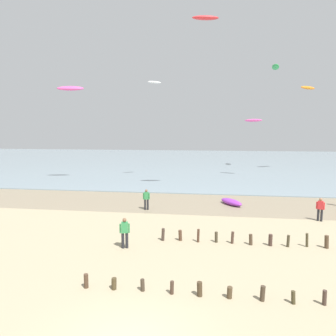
{
  "coord_description": "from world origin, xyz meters",
  "views": [
    {
      "loc": [
        2.27,
        -7.73,
        6.43
      ],
      "look_at": [
        -0.22,
        10.2,
        4.22
      ],
      "focal_mm": 32.21,
      "sensor_mm": 36.0,
      "label": 1
    }
  ],
  "objects_px": {
    "kite_aloft_0": "(205,18)",
    "kite_aloft_1": "(308,88)",
    "person_right_flank": "(320,209)",
    "kite_aloft_4": "(154,82)",
    "person_nearest_camera": "(146,199)",
    "kite_aloft_3": "(275,67)",
    "kite_aloft_5": "(253,120)",
    "grounded_kite": "(231,202)",
    "kite_aloft_2": "(70,88)",
    "person_left_flank": "(125,232)"
  },
  "relations": [
    {
      "from": "kite_aloft_3",
      "to": "person_left_flank",
      "type": "bearing_deg",
      "value": -20.87
    },
    {
      "from": "person_right_flank",
      "to": "person_nearest_camera",
      "type": "bearing_deg",
      "value": 173.92
    },
    {
      "from": "person_right_flank",
      "to": "kite_aloft_1",
      "type": "distance_m",
      "value": 31.42
    },
    {
      "from": "person_left_flank",
      "to": "grounded_kite",
      "type": "relative_size",
      "value": 0.67
    },
    {
      "from": "person_right_flank",
      "to": "kite_aloft_2",
      "type": "relative_size",
      "value": 0.52
    },
    {
      "from": "person_left_flank",
      "to": "kite_aloft_0",
      "type": "height_order",
      "value": "kite_aloft_0"
    },
    {
      "from": "person_nearest_camera",
      "to": "person_right_flank",
      "type": "distance_m",
      "value": 13.11
    },
    {
      "from": "kite_aloft_0",
      "to": "kite_aloft_3",
      "type": "distance_m",
      "value": 24.19
    },
    {
      "from": "kite_aloft_4",
      "to": "kite_aloft_1",
      "type": "bearing_deg",
      "value": 171.5
    },
    {
      "from": "grounded_kite",
      "to": "kite_aloft_3",
      "type": "height_order",
      "value": "kite_aloft_3"
    },
    {
      "from": "kite_aloft_5",
      "to": "person_nearest_camera",
      "type": "bearing_deg",
      "value": 87.63
    },
    {
      "from": "person_nearest_camera",
      "to": "person_right_flank",
      "type": "xyz_separation_m",
      "value": [
        13.03,
        -1.39,
        0.0
      ]
    },
    {
      "from": "person_nearest_camera",
      "to": "grounded_kite",
      "type": "distance_m",
      "value": 7.57
    },
    {
      "from": "person_right_flank",
      "to": "grounded_kite",
      "type": "bearing_deg",
      "value": 145.84
    },
    {
      "from": "grounded_kite",
      "to": "person_left_flank",
      "type": "bearing_deg",
      "value": -66.25
    },
    {
      "from": "grounded_kite",
      "to": "kite_aloft_3",
      "type": "distance_m",
      "value": 31.73
    },
    {
      "from": "person_left_flank",
      "to": "kite_aloft_2",
      "type": "distance_m",
      "value": 26.29
    },
    {
      "from": "person_nearest_camera",
      "to": "grounded_kite",
      "type": "relative_size",
      "value": 0.67
    },
    {
      "from": "person_left_flank",
      "to": "person_right_flank",
      "type": "relative_size",
      "value": 1.0
    },
    {
      "from": "kite_aloft_2",
      "to": "person_right_flank",
      "type": "bearing_deg",
      "value": -38.9
    },
    {
      "from": "person_left_flank",
      "to": "kite_aloft_1",
      "type": "height_order",
      "value": "kite_aloft_1"
    },
    {
      "from": "person_nearest_camera",
      "to": "person_left_flank",
      "type": "relative_size",
      "value": 1.0
    },
    {
      "from": "person_nearest_camera",
      "to": "kite_aloft_4",
      "type": "xyz_separation_m",
      "value": [
        -2.22,
        15.99,
        11.89
      ]
    },
    {
      "from": "person_nearest_camera",
      "to": "grounded_kite",
      "type": "bearing_deg",
      "value": 20.68
    },
    {
      "from": "kite_aloft_0",
      "to": "kite_aloft_4",
      "type": "bearing_deg",
      "value": 115.88
    },
    {
      "from": "person_right_flank",
      "to": "kite_aloft_3",
      "type": "bearing_deg",
      "value": 85.43
    },
    {
      "from": "grounded_kite",
      "to": "kite_aloft_4",
      "type": "height_order",
      "value": "kite_aloft_4"
    },
    {
      "from": "kite_aloft_3",
      "to": "kite_aloft_5",
      "type": "relative_size",
      "value": 1.35
    },
    {
      "from": "person_right_flank",
      "to": "kite_aloft_0",
      "type": "height_order",
      "value": "kite_aloft_0"
    },
    {
      "from": "kite_aloft_5",
      "to": "kite_aloft_1",
      "type": "bearing_deg",
      "value": -114.03
    },
    {
      "from": "kite_aloft_0",
      "to": "kite_aloft_1",
      "type": "relative_size",
      "value": 0.84
    },
    {
      "from": "kite_aloft_0",
      "to": "kite_aloft_5",
      "type": "relative_size",
      "value": 1.05
    },
    {
      "from": "kite_aloft_4",
      "to": "kite_aloft_5",
      "type": "relative_size",
      "value": 0.77
    },
    {
      "from": "kite_aloft_4",
      "to": "kite_aloft_5",
      "type": "distance_m",
      "value": 14.49
    },
    {
      "from": "kite_aloft_0",
      "to": "kite_aloft_3",
      "type": "bearing_deg",
      "value": 52.73
    },
    {
      "from": "kite_aloft_1",
      "to": "kite_aloft_2",
      "type": "relative_size",
      "value": 0.93
    },
    {
      "from": "person_right_flank",
      "to": "kite_aloft_5",
      "type": "xyz_separation_m",
      "value": [
        -2.04,
        20.79,
        7.02
      ]
    },
    {
      "from": "person_right_flank",
      "to": "kite_aloft_1",
      "type": "bearing_deg",
      "value": 75.95
    },
    {
      "from": "kite_aloft_4",
      "to": "kite_aloft_3",
      "type": "bearing_deg",
      "value": -178.92
    },
    {
      "from": "kite_aloft_4",
      "to": "kite_aloft_5",
      "type": "bearing_deg",
      "value": 160.33
    },
    {
      "from": "kite_aloft_3",
      "to": "grounded_kite",
      "type": "bearing_deg",
      "value": -16.74
    },
    {
      "from": "person_right_flank",
      "to": "kite_aloft_2",
      "type": "height_order",
      "value": "kite_aloft_2"
    },
    {
      "from": "person_nearest_camera",
      "to": "kite_aloft_5",
      "type": "xyz_separation_m",
      "value": [
        11.0,
        19.4,
        7.02
      ]
    },
    {
      "from": "kite_aloft_4",
      "to": "kite_aloft_0",
      "type": "bearing_deg",
      "value": 92.11
    },
    {
      "from": "kite_aloft_3",
      "to": "kite_aloft_4",
      "type": "xyz_separation_m",
      "value": [
        -17.63,
        -12.45,
        -3.96
      ]
    },
    {
      "from": "person_nearest_camera",
      "to": "kite_aloft_1",
      "type": "distance_m",
      "value": 35.55
    },
    {
      "from": "grounded_kite",
      "to": "kite_aloft_0",
      "type": "xyz_separation_m",
      "value": [
        -2.58,
        4.2,
        17.01
      ]
    },
    {
      "from": "kite_aloft_0",
      "to": "kite_aloft_4",
      "type": "distance_m",
      "value": 12.16
    },
    {
      "from": "person_nearest_camera",
      "to": "kite_aloft_0",
      "type": "bearing_deg",
      "value": 56.91
    },
    {
      "from": "person_right_flank",
      "to": "kite_aloft_4",
      "type": "relative_size",
      "value": 0.9
    }
  ]
}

